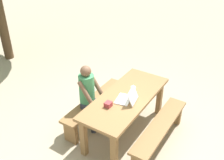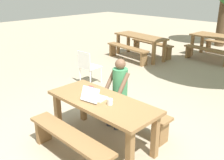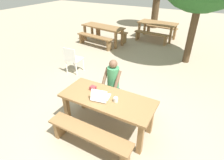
% 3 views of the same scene
% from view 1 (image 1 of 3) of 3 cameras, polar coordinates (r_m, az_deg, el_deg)
% --- Properties ---
extents(ground_plane, '(30.00, 30.00, 0.00)m').
position_cam_1_polar(ground_plane, '(4.81, 2.77, -10.87)').
color(ground_plane, tan).
extents(picnic_table_front, '(1.81, 0.75, 0.74)m').
position_cam_1_polar(picnic_table_front, '(4.42, 2.98, -4.80)').
color(picnic_table_front, olive).
rests_on(picnic_table_front, ground).
extents(bench_near, '(1.60, 0.30, 0.44)m').
position_cam_1_polar(bench_near, '(4.40, 10.21, -10.49)').
color(bench_near, olive).
rests_on(bench_near, ground).
extents(bench_far, '(1.60, 0.30, 0.44)m').
position_cam_1_polar(bench_far, '(4.87, -3.65, -5.29)').
color(bench_far, olive).
rests_on(bench_far, ground).
extents(laptop, '(0.36, 0.36, 0.22)m').
position_cam_1_polar(laptop, '(4.22, 3.29, -3.87)').
color(laptop, white).
rests_on(laptop, picnic_table_front).
extents(small_pouch, '(0.11, 0.10, 0.08)m').
position_cam_1_polar(small_pouch, '(4.10, -0.82, -5.26)').
color(small_pouch, '#993338').
rests_on(small_pouch, picnic_table_front).
extents(coffee_mug, '(0.08, 0.08, 0.09)m').
position_cam_1_polar(coffee_mug, '(4.46, 4.57, -1.94)').
color(coffee_mug, white).
rests_on(coffee_mug, picnic_table_front).
extents(person_seated, '(0.37, 0.39, 1.22)m').
position_cam_1_polar(person_seated, '(4.50, -4.94, -3.05)').
color(person_seated, '#333847').
rests_on(person_seated, ground).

